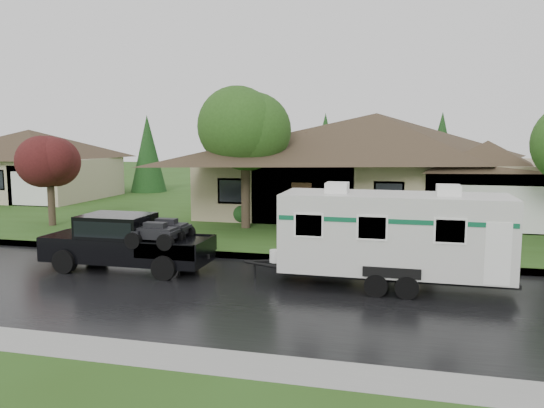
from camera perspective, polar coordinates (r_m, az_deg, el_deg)
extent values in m
plane|color=#2A4B17|center=(17.09, 1.54, -7.87)|extent=(140.00, 140.00, 0.00)
cube|color=black|center=(15.21, -0.11, -9.76)|extent=(140.00, 8.00, 0.01)
cube|color=gray|center=(19.21, 3.00, -5.94)|extent=(140.00, 0.50, 0.15)
cube|color=#2A4B17|center=(31.62, 7.42, -0.77)|extent=(140.00, 26.00, 0.15)
cube|color=gray|center=(30.28, 11.01, 1.80)|extent=(18.00, 10.00, 3.00)
pyramid|color=#392B1F|center=(30.18, 11.20, 9.57)|extent=(19.44, 10.80, 2.60)
cube|color=gray|center=(27.54, 21.95, 0.56)|extent=(5.76, 4.00, 2.70)
cube|color=tan|center=(41.13, -24.47, 2.55)|extent=(10.00, 8.00, 2.80)
pyramid|color=#392B1F|center=(41.03, -24.72, 7.29)|extent=(10.80, 8.64, 2.00)
cube|color=tan|center=(37.74, -22.77, 2.06)|extent=(3.20, 4.00, 2.52)
cylinder|color=#382B1E|center=(25.11, -2.85, 0.58)|extent=(0.43, 0.43, 2.78)
sphere|color=#2E5B1D|center=(24.94, -2.90, 7.55)|extent=(3.84, 3.84, 3.84)
cylinder|color=#382B1E|center=(27.98, -22.62, -0.18)|extent=(0.34, 0.34, 1.91)
sphere|color=#4C1818|center=(27.81, -22.83, 4.10)|extent=(2.64, 2.64, 2.64)
sphere|color=#143814|center=(26.86, -3.13, -0.90)|extent=(1.00, 1.00, 1.00)
sphere|color=#143814|center=(26.24, 2.13, -1.09)|extent=(1.00, 1.00, 1.00)
sphere|color=#143814|center=(25.85, 7.61, -1.28)|extent=(1.00, 1.00, 1.00)
sphere|color=#143814|center=(25.70, 13.20, -1.46)|extent=(1.00, 1.00, 1.00)
sphere|color=#143814|center=(25.79, 18.81, -1.62)|extent=(1.00, 1.00, 1.00)
sphere|color=#143814|center=(26.13, 24.33, -1.77)|extent=(1.00, 1.00, 1.00)
cube|color=black|center=(18.50, -15.30, -4.63)|extent=(5.60, 1.87, 0.80)
cube|color=black|center=(19.53, -20.59, -3.47)|extent=(1.49, 1.82, 0.33)
cube|color=black|center=(18.56, -16.38, -2.38)|extent=(2.24, 1.75, 0.84)
cube|color=black|center=(18.55, -16.38, -2.24)|extent=(2.05, 1.79, 0.51)
cube|color=black|center=(17.68, -10.28, -4.42)|extent=(2.05, 1.77, 0.06)
cylinder|color=black|center=(18.76, -21.39, -5.77)|extent=(0.78, 0.30, 0.78)
cylinder|color=black|center=(20.24, -18.40, -4.71)|extent=(0.78, 0.30, 0.78)
cylinder|color=black|center=(16.98, -11.51, -6.74)|extent=(0.78, 0.30, 0.78)
cylinder|color=black|center=(18.60, -9.08, -5.46)|extent=(0.78, 0.30, 0.78)
cube|color=silver|center=(16.01, 12.93, -3.00)|extent=(6.53, 2.24, 2.29)
cube|color=black|center=(16.29, 12.80, -7.45)|extent=(6.90, 1.12, 0.13)
cube|color=#0C5534|center=(15.93, 12.98, -1.22)|extent=(6.40, 2.26, 0.13)
cube|color=white|center=(15.95, 7.01, 1.78)|extent=(0.65, 0.75, 0.30)
cube|color=white|center=(15.88, 18.45, 1.43)|extent=(0.65, 0.75, 0.30)
cylinder|color=black|center=(15.25, 11.10, -8.60)|extent=(0.65, 0.22, 0.65)
cylinder|color=black|center=(17.38, 11.48, -6.64)|extent=(0.65, 0.22, 0.65)
cylinder|color=black|center=(15.23, 14.29, -8.71)|extent=(0.65, 0.22, 0.65)
cylinder|color=black|center=(17.36, 14.27, -6.73)|extent=(0.65, 0.22, 0.65)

